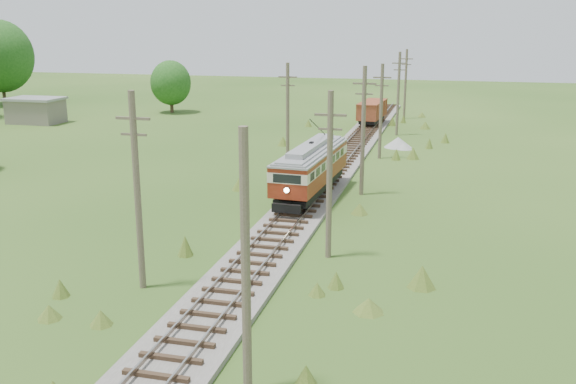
# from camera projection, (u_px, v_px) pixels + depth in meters

# --- Properties ---
(railbed_main) EXTENTS (3.60, 96.00, 0.57)m
(railbed_main) POSITION_uv_depth(u_px,v_px,m) (325.00, 180.00, 49.02)
(railbed_main) COLOR #605B54
(railbed_main) RESTS_ON ground
(streetcar) EXTENTS (3.20, 11.23, 5.09)m
(streetcar) POSITION_uv_depth(u_px,v_px,m) (311.00, 165.00, 43.65)
(streetcar) COLOR black
(streetcar) RESTS_ON ground
(gondola) EXTENTS (2.88, 7.37, 2.39)m
(gondola) POSITION_uv_depth(u_px,v_px,m) (372.00, 111.00, 75.29)
(gondola) COLOR black
(gondola) RESTS_ON ground
(gravel_pile) EXTENTS (2.82, 2.99, 1.03)m
(gravel_pile) POSITION_uv_depth(u_px,v_px,m) (399.00, 143.00, 62.60)
(gravel_pile) COLOR gray
(gravel_pile) RESTS_ON ground
(utility_pole_r_1) EXTENTS (0.30, 0.30, 8.80)m
(utility_pole_r_1) POSITION_uv_depth(u_px,v_px,m) (246.00, 266.00, 20.04)
(utility_pole_r_1) COLOR brown
(utility_pole_r_1) RESTS_ON ground
(utility_pole_r_2) EXTENTS (1.60, 0.30, 8.60)m
(utility_pole_r_2) POSITION_uv_depth(u_px,v_px,m) (329.00, 174.00, 32.17)
(utility_pole_r_2) COLOR brown
(utility_pole_r_2) RESTS_ON ground
(utility_pole_r_3) EXTENTS (1.60, 0.30, 9.00)m
(utility_pole_r_3) POSITION_uv_depth(u_px,v_px,m) (363.00, 130.00, 44.32)
(utility_pole_r_3) COLOR brown
(utility_pole_r_3) RESTS_ON ground
(utility_pole_r_4) EXTENTS (1.60, 0.30, 8.40)m
(utility_pole_r_4) POSITION_uv_depth(u_px,v_px,m) (381.00, 110.00, 56.63)
(utility_pole_r_4) COLOR brown
(utility_pole_r_4) RESTS_ON ground
(utility_pole_r_5) EXTENTS (1.60, 0.30, 8.90)m
(utility_pole_r_5) POSITION_uv_depth(u_px,v_px,m) (398.00, 93.00, 68.65)
(utility_pole_r_5) COLOR brown
(utility_pole_r_5) RESTS_ON ground
(utility_pole_r_6) EXTENTS (1.60, 0.30, 8.70)m
(utility_pole_r_6) POSITION_uv_depth(u_px,v_px,m) (406.00, 83.00, 80.91)
(utility_pole_r_6) COLOR brown
(utility_pole_r_6) RESTS_ON ground
(utility_pole_l_a) EXTENTS (1.60, 0.30, 9.00)m
(utility_pole_l_a) POSITION_uv_depth(u_px,v_px,m) (137.00, 190.00, 28.29)
(utility_pole_l_a) COLOR brown
(utility_pole_l_a) RESTS_ON ground
(utility_pole_l_b) EXTENTS (1.60, 0.30, 8.60)m
(utility_pole_l_b) POSITION_uv_depth(u_px,v_px,m) (288.00, 112.00, 54.65)
(utility_pole_l_b) COLOR brown
(utility_pole_l_b) RESTS_ON ground
(tree_left_5) EXTENTS (9.66, 9.66, 12.44)m
(tree_left_5) POSITION_uv_depth(u_px,v_px,m) (0.00, 56.00, 94.40)
(tree_left_5) COLOR #38281C
(tree_left_5) RESTS_ON ground
(tree_mid_a) EXTENTS (5.46, 5.46, 7.03)m
(tree_mid_a) POSITION_uv_depth(u_px,v_px,m) (171.00, 83.00, 86.62)
(tree_mid_a) COLOR #38281C
(tree_mid_a) RESTS_ON ground
(shed) EXTENTS (6.40, 4.40, 3.10)m
(shed) POSITION_uv_depth(u_px,v_px,m) (36.00, 110.00, 77.93)
(shed) COLOR slate
(shed) RESTS_ON ground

